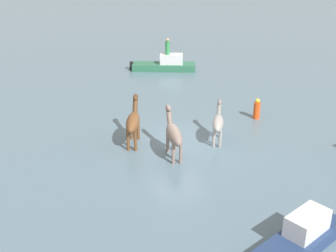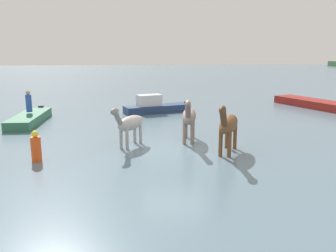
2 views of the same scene
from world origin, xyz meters
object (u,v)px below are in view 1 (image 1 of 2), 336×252
at_px(horse_gray_outer, 174,134).
at_px(buoy_channel_marker, 257,110).
at_px(horse_lead, 218,123).
at_px(boat_skiff_near, 165,66).
at_px(person_spotter_bow, 168,47).
at_px(horse_dark_mare, 133,122).
at_px(boat_tender_starboard, 298,242).

relative_size(horse_gray_outer, buoy_channel_marker, 2.28).
height_order(horse_lead, boat_skiff_near, horse_lead).
relative_size(horse_lead, buoy_channel_marker, 1.88).
distance_m(horse_gray_outer, person_spotter_bow, 13.57).
bearing_deg(boat_skiff_near, horse_gray_outer, -85.82).
bearing_deg(horse_gray_outer, boat_skiff_near, -9.62).
bearing_deg(horse_lead, horse_gray_outer, 134.53).
distance_m(horse_gray_outer, boat_skiff_near, 13.68).
bearing_deg(person_spotter_bow, horse_dark_mare, 150.95).
bearing_deg(boat_tender_starboard, boat_skiff_near, 60.24).
bearing_deg(person_spotter_bow, horse_lead, 169.77).
height_order(horse_gray_outer, boat_skiff_near, horse_gray_outer).
bearing_deg(horse_dark_mare, boat_tender_starboard, -140.77).
relative_size(horse_dark_mare, boat_tender_starboard, 0.59).
bearing_deg(buoy_channel_marker, boat_skiff_near, 6.85).
bearing_deg(boat_skiff_near, horse_dark_mare, -94.33).
xyz_separation_m(horse_dark_mare, boat_tender_starboard, (-9.27, -2.50, -0.82)).
bearing_deg(person_spotter_bow, buoy_channel_marker, -173.71).
height_order(horse_dark_mare, person_spotter_bow, person_spotter_bow).
relative_size(boat_skiff_near, person_spotter_bow, 3.95).
xyz_separation_m(horse_gray_outer, person_spotter_bow, (12.70, -4.73, 0.63)).
bearing_deg(horse_dark_mare, horse_lead, -83.72).
distance_m(horse_dark_mare, horse_lead, 4.03).
distance_m(horse_gray_outer, boat_tender_starboard, 7.52).
height_order(boat_tender_starboard, buoy_channel_marker, boat_tender_starboard).
bearing_deg(horse_lead, boat_tender_starboard, -159.40).
relative_size(horse_gray_outer, boat_skiff_near, 0.55).
bearing_deg(horse_gray_outer, horse_dark_mare, 44.04).
distance_m(boat_skiff_near, boat_tender_starboard, 20.52).
distance_m(horse_lead, boat_tender_starboard, 8.18).
xyz_separation_m(horse_lead, boat_tender_starboard, (-8.04, 1.33, -0.67)).
xyz_separation_m(boat_skiff_near, buoy_channel_marker, (-10.41, -1.25, 0.20)).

